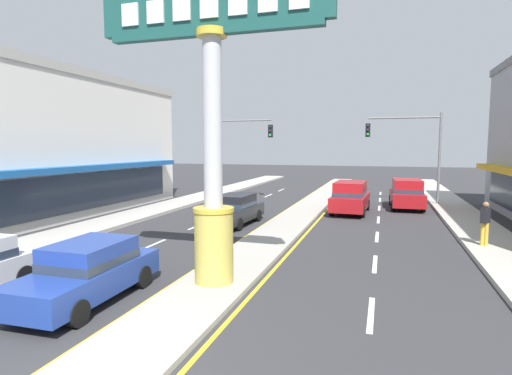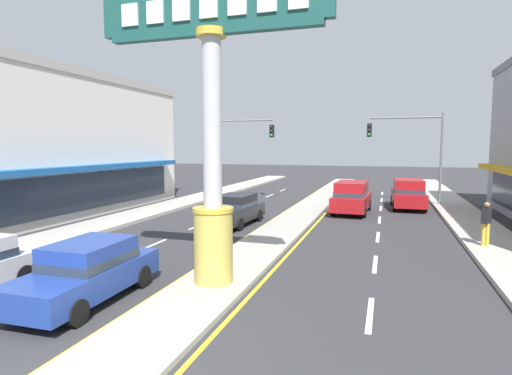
{
  "view_description": "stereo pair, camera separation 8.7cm",
  "coord_description": "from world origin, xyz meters",
  "views": [
    {
      "loc": [
        4.53,
        -5.04,
        4.0
      ],
      "look_at": [
        0.41,
        8.18,
        2.6
      ],
      "focal_mm": 28.79,
      "sensor_mm": 36.0,
      "label": 1
    },
    {
      "loc": [
        4.61,
        -5.02,
        4.0
      ],
      "look_at": [
        0.41,
        8.18,
        2.6
      ],
      "focal_mm": 28.79,
      "sensor_mm": 36.0,
      "label": 2
    }
  ],
  "objects": [
    {
      "name": "median_strip",
      "position": [
        0.0,
        18.0,
        0.07
      ],
      "size": [
        2.09,
        52.0,
        0.14
      ],
      "primitive_type": "cube",
      "color": "#A39E93",
      "rests_on": "ground"
    },
    {
      "name": "pedestrian_near_kerb",
      "position": [
        8.31,
        12.37,
        1.15
      ],
      "size": [
        0.41,
        0.45,
        1.7
      ],
      "color": "gold",
      "rests_on": "sidewalk_right"
    },
    {
      "name": "district_sign",
      "position": [
        -0.0,
        5.47,
        4.47
      ],
      "size": [
        6.63,
        1.16,
        8.26
      ],
      "color": "gold",
      "rests_on": "median_strip"
    },
    {
      "name": "traffic_light_right_side",
      "position": [
        6.28,
        24.49,
        4.25
      ],
      "size": [
        4.86,
        0.46,
        6.2
      ],
      "color": "slate",
      "rests_on": "ground"
    },
    {
      "name": "suv_far_right_lane",
      "position": [
        2.69,
        19.84,
        0.98
      ],
      "size": [
        2.14,
        4.69,
        1.9
      ],
      "color": "maroon",
      "rests_on": "ground"
    },
    {
      "name": "sidewalk_right",
      "position": [
        8.85,
        16.0,
        0.09
      ],
      "size": [
        2.41,
        60.0,
        0.18
      ],
      "primitive_type": "cube",
      "color": "#ADA89E",
      "rests_on": "ground"
    },
    {
      "name": "suv_near_right_lane",
      "position": [
        6.0,
        22.78,
        0.98
      ],
      "size": [
        2.08,
        4.66,
        1.9
      ],
      "color": "maroon",
      "rests_on": "ground"
    },
    {
      "name": "sedan_far_left_oncoming",
      "position": [
        -2.69,
        14.43,
        0.79
      ],
      "size": [
        2.01,
        4.39,
        1.53
      ],
      "color": "black",
      "rests_on": "ground"
    },
    {
      "name": "traffic_light_left_side",
      "position": [
        -6.28,
        24.15,
        4.25
      ],
      "size": [
        4.86,
        0.46,
        6.2
      ],
      "color": "slate",
      "rests_on": "ground"
    },
    {
      "name": "sidewalk_left",
      "position": [
        -8.85,
        16.0,
        0.09
      ],
      "size": [
        2.41,
        60.0,
        0.18
      ],
      "primitive_type": "cube",
      "color": "#ADA89E",
      "rests_on": "ground"
    },
    {
      "name": "sedan_mid_left_lane",
      "position": [
        -2.7,
        3.51,
        0.79
      ],
      "size": [
        1.91,
        4.34,
        1.53
      ],
      "color": "navy",
      "rests_on": "ground"
    },
    {
      "name": "storefront_left",
      "position": [
        -15.15,
        14.19,
        4.11
      ],
      "size": [
        8.97,
        18.99,
        8.22
      ],
      "color": "silver",
      "rests_on": "ground"
    },
    {
      "name": "lane_markings",
      "position": [
        0.0,
        16.65,
        0.0
      ],
      "size": [
        8.83,
        52.0,
        0.01
      ],
      "color": "silver",
      "rests_on": "ground"
    }
  ]
}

